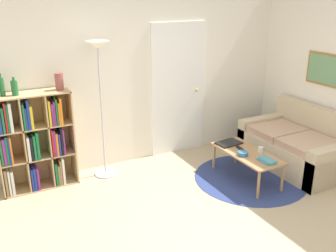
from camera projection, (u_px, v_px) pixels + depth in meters
ground_plane at (233, 238)px, 3.85m from camera, size 14.00×14.00×0.00m
wall_back at (142, 74)px, 5.34m from camera, size 7.64×0.11×2.60m
wall_right at (322, 72)px, 5.39m from camera, size 0.08×5.27×2.60m
rug at (250, 178)px, 5.09m from camera, size 1.51×1.51×0.01m
bookshelf at (33, 141)px, 4.68m from camera, size 0.92×0.34×1.25m
floor_lamp at (99, 69)px, 4.72m from camera, size 0.30×0.30×1.82m
couch at (299, 146)px, 5.42m from camera, size 0.92×1.51×0.84m
coffee_table at (247, 155)px, 4.95m from camera, size 0.47×1.03×0.40m
laptop at (229, 143)px, 5.22m from camera, size 0.36×0.26×0.02m
bowl at (243, 154)px, 4.84m from camera, size 0.14×0.14×0.05m
book_stack_on_table at (267, 160)px, 4.65m from camera, size 0.14×0.22×0.04m
cup at (261, 150)px, 4.92m from camera, size 0.07×0.07×0.08m
remote at (240, 148)px, 5.03m from camera, size 0.07×0.18×0.02m
bottle_middle at (2, 86)px, 4.34m from camera, size 0.06×0.06×0.27m
bottle_right at (15, 88)px, 4.36m from camera, size 0.08×0.08×0.22m
vase_on_shelf at (59, 81)px, 4.61m from camera, size 0.10×0.10×0.21m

